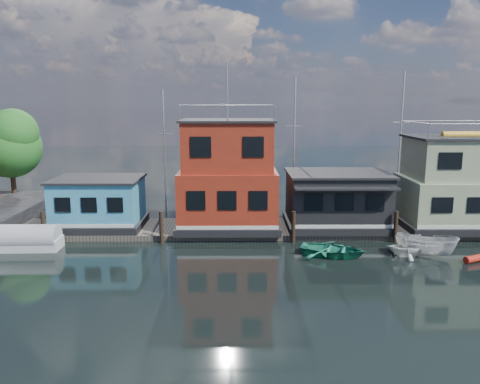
{
  "coord_description": "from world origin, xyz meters",
  "views": [
    {
      "loc": [
        -7.84,
        -21.59,
        9.54
      ],
      "look_at": [
        -7.62,
        12.0,
        3.0
      ],
      "focal_mm": 35.0,
      "sensor_mm": 36.0,
      "label": 1
    }
  ],
  "objects_px": {
    "houseboat_red": "(228,177)",
    "houseboat_green": "(460,184)",
    "tarp_runabout": "(26,240)",
    "houseboat_blue": "(99,203)",
    "dinghy_white": "(406,247)",
    "houseboat_dark": "(337,200)",
    "motorboat": "(426,245)",
    "dinghy_teal": "(332,250)"
  },
  "relations": [
    {
      "from": "houseboat_red",
      "to": "houseboat_green",
      "type": "relative_size",
      "value": 1.41
    },
    {
      "from": "houseboat_red",
      "to": "houseboat_green",
      "type": "xyz_separation_m",
      "value": [
        17.0,
        0.0,
        -0.55
      ]
    },
    {
      "from": "tarp_runabout",
      "to": "houseboat_blue",
      "type": "bearing_deg",
      "value": 47.48
    },
    {
      "from": "dinghy_white",
      "to": "houseboat_blue",
      "type": "bearing_deg",
      "value": 84.21
    },
    {
      "from": "houseboat_dark",
      "to": "houseboat_green",
      "type": "bearing_deg",
      "value": 0.12
    },
    {
      "from": "houseboat_dark",
      "to": "tarp_runabout",
      "type": "xyz_separation_m",
      "value": [
        -21.14,
        -4.17,
        -1.75
      ]
    },
    {
      "from": "motorboat",
      "to": "houseboat_red",
      "type": "bearing_deg",
      "value": 90.58
    },
    {
      "from": "dinghy_white",
      "to": "houseboat_red",
      "type": "bearing_deg",
      "value": 72.52
    },
    {
      "from": "dinghy_teal",
      "to": "motorboat",
      "type": "distance_m",
      "value": 5.84
    },
    {
      "from": "tarp_runabout",
      "to": "houseboat_dark",
      "type": "bearing_deg",
      "value": 9.63
    },
    {
      "from": "houseboat_green",
      "to": "houseboat_red",
      "type": "bearing_deg",
      "value": -180.0
    },
    {
      "from": "houseboat_dark",
      "to": "tarp_runabout",
      "type": "height_order",
      "value": "houseboat_dark"
    },
    {
      "from": "houseboat_blue",
      "to": "tarp_runabout",
      "type": "bearing_deg",
      "value": -130.99
    },
    {
      "from": "houseboat_dark",
      "to": "dinghy_white",
      "type": "xyz_separation_m",
      "value": [
        3.21,
        -5.76,
        -1.79
      ]
    },
    {
      "from": "dinghy_teal",
      "to": "houseboat_red",
      "type": "bearing_deg",
      "value": 68.19
    },
    {
      "from": "houseboat_blue",
      "to": "houseboat_dark",
      "type": "distance_m",
      "value": 17.5
    },
    {
      "from": "houseboat_green",
      "to": "dinghy_white",
      "type": "distance_m",
      "value": 8.69
    },
    {
      "from": "dinghy_white",
      "to": "tarp_runabout",
      "type": "bearing_deg",
      "value": 96.06
    },
    {
      "from": "houseboat_green",
      "to": "dinghy_teal",
      "type": "xyz_separation_m",
      "value": [
        -10.38,
        -5.66,
        -3.13
      ]
    },
    {
      "from": "houseboat_green",
      "to": "tarp_runabout",
      "type": "height_order",
      "value": "houseboat_green"
    },
    {
      "from": "houseboat_dark",
      "to": "tarp_runabout",
      "type": "bearing_deg",
      "value": -168.85
    },
    {
      "from": "houseboat_blue",
      "to": "dinghy_white",
      "type": "xyz_separation_m",
      "value": [
        20.71,
        -5.78,
        -1.58
      ]
    },
    {
      "from": "houseboat_blue",
      "to": "motorboat",
      "type": "height_order",
      "value": "houseboat_blue"
    },
    {
      "from": "motorboat",
      "to": "dinghy_white",
      "type": "xyz_separation_m",
      "value": [
        -1.25,
        -0.07,
        -0.1
      ]
    },
    {
      "from": "houseboat_dark",
      "to": "dinghy_white",
      "type": "distance_m",
      "value": 6.84
    },
    {
      "from": "houseboat_blue",
      "to": "dinghy_teal",
      "type": "bearing_deg",
      "value": -19.34
    },
    {
      "from": "motorboat",
      "to": "houseboat_dark",
      "type": "bearing_deg",
      "value": 63.26
    },
    {
      "from": "houseboat_dark",
      "to": "dinghy_teal",
      "type": "relative_size",
      "value": 1.83
    },
    {
      "from": "houseboat_red",
      "to": "tarp_runabout",
      "type": "height_order",
      "value": "houseboat_red"
    },
    {
      "from": "houseboat_red",
      "to": "houseboat_green",
      "type": "bearing_deg",
      "value": 0.0
    },
    {
      "from": "houseboat_red",
      "to": "dinghy_teal",
      "type": "bearing_deg",
      "value": -40.51
    },
    {
      "from": "houseboat_blue",
      "to": "houseboat_red",
      "type": "height_order",
      "value": "houseboat_red"
    },
    {
      "from": "houseboat_red",
      "to": "dinghy_white",
      "type": "xyz_separation_m",
      "value": [
        11.21,
        -5.78,
        -3.48
      ]
    },
    {
      "from": "houseboat_blue",
      "to": "tarp_runabout",
      "type": "relative_size",
      "value": 1.44
    },
    {
      "from": "houseboat_red",
      "to": "dinghy_white",
      "type": "height_order",
      "value": "houseboat_red"
    },
    {
      "from": "tarp_runabout",
      "to": "dinghy_white",
      "type": "relative_size",
      "value": 1.87
    },
    {
      "from": "houseboat_blue",
      "to": "motorboat",
      "type": "relative_size",
      "value": 1.71
    },
    {
      "from": "tarp_runabout",
      "to": "motorboat",
      "type": "distance_m",
      "value": 25.64
    },
    {
      "from": "dinghy_teal",
      "to": "motorboat",
      "type": "height_order",
      "value": "motorboat"
    },
    {
      "from": "dinghy_teal",
      "to": "tarp_runabout",
      "type": "bearing_deg",
      "value": 104.45
    },
    {
      "from": "houseboat_dark",
      "to": "dinghy_white",
      "type": "bearing_deg",
      "value": -60.88
    },
    {
      "from": "tarp_runabout",
      "to": "motorboat",
      "type": "height_order",
      "value": "tarp_runabout"
    }
  ]
}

